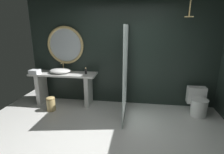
# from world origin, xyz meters

# --- Properties ---
(ground_plane) EXTENTS (5.76, 5.76, 0.00)m
(ground_plane) POSITION_xyz_m (0.00, 0.00, 0.00)
(ground_plane) COLOR silver
(back_wall_panel) EXTENTS (4.80, 0.10, 2.60)m
(back_wall_panel) POSITION_xyz_m (0.00, 1.90, 1.30)
(back_wall_panel) COLOR #1E2823
(back_wall_panel) RESTS_ON ground_plane
(vanity_counter) EXTENTS (1.68, 0.53, 0.83)m
(vanity_counter) POSITION_xyz_m (-1.47, 1.57, 0.54)
(vanity_counter) COLOR silver
(vanity_counter) RESTS_ON ground_plane
(vessel_sink) EXTENTS (0.54, 0.44, 0.24)m
(vessel_sink) POSITION_xyz_m (-1.55, 1.57, 0.88)
(vessel_sink) COLOR white
(vessel_sink) RESTS_ON vanity_counter
(tumbler_cup) EXTENTS (0.08, 0.08, 0.09)m
(tumbler_cup) POSITION_xyz_m (-2.09, 1.53, 0.87)
(tumbler_cup) COLOR silver
(tumbler_cup) RESTS_ON vanity_counter
(soap_dispenser) EXTENTS (0.05, 0.05, 0.16)m
(soap_dispenser) POSITION_xyz_m (-0.88, 1.56, 0.90)
(soap_dispenser) COLOR black
(soap_dispenser) RESTS_ON vanity_counter
(round_wall_mirror) EXTENTS (0.96, 0.07, 0.96)m
(round_wall_mirror) POSITION_xyz_m (-1.47, 1.81, 1.50)
(round_wall_mirror) COLOR tan
(shower_glass_panel) EXTENTS (0.02, 1.32, 2.00)m
(shower_glass_panel) POSITION_xyz_m (0.13, 1.19, 1.00)
(shower_glass_panel) COLOR silver
(shower_glass_panel) RESTS_ON ground_plane
(rain_shower_head) EXTENTS (0.18, 0.18, 0.36)m
(rain_shower_head) POSITION_xyz_m (1.38, 1.43, 2.19)
(rain_shower_head) COLOR tan
(toilet) EXTENTS (0.41, 0.58, 0.59)m
(toilet) POSITION_xyz_m (1.79, 1.46, 0.28)
(toilet) COLOR white
(toilet) RESTS_ON ground_plane
(waste_bin) EXTENTS (0.20, 0.20, 0.35)m
(waste_bin) POSITION_xyz_m (-1.65, 1.12, 0.18)
(waste_bin) COLOR tan
(waste_bin) RESTS_ON ground_plane
(folded_hand_towel) EXTENTS (0.25, 0.21, 0.10)m
(folded_hand_towel) POSITION_xyz_m (-2.15, 1.40, 0.87)
(folded_hand_towel) COLOR white
(folded_hand_towel) RESTS_ON vanity_counter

